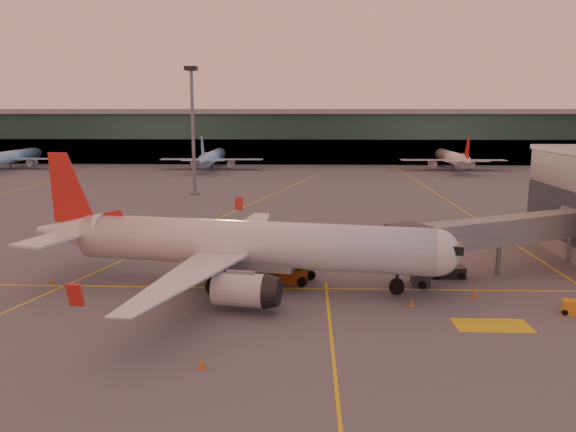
{
  "coord_description": "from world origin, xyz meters",
  "views": [
    {
      "loc": [
        3.13,
        -47.15,
        16.93
      ],
      "look_at": [
        0.88,
        16.45,
        5.0
      ],
      "focal_mm": 35.0,
      "sensor_mm": 36.0,
      "label": 1
    }
  ],
  "objects_px": {
    "gpu_cart": "(575,308)",
    "pushback_tug": "(447,270)",
    "main_airplane": "(237,245)",
    "catering_truck": "(287,255)"
  },
  "relations": [
    {
      "from": "main_airplane",
      "to": "pushback_tug",
      "type": "distance_m",
      "value": 21.86
    },
    {
      "from": "gpu_cart",
      "to": "pushback_tug",
      "type": "bearing_deg",
      "value": 145.87
    },
    {
      "from": "catering_truck",
      "to": "pushback_tug",
      "type": "relative_size",
      "value": 1.82
    },
    {
      "from": "main_airplane",
      "to": "catering_truck",
      "type": "relative_size",
      "value": 6.45
    },
    {
      "from": "main_airplane",
      "to": "catering_truck",
      "type": "xyz_separation_m",
      "value": [
        4.73,
        2.12,
        -1.5
      ]
    },
    {
      "from": "main_airplane",
      "to": "pushback_tug",
      "type": "height_order",
      "value": "main_airplane"
    },
    {
      "from": "pushback_tug",
      "to": "catering_truck",
      "type": "bearing_deg",
      "value": -175.12
    },
    {
      "from": "catering_truck",
      "to": "main_airplane",
      "type": "bearing_deg",
      "value": -135.2
    },
    {
      "from": "pushback_tug",
      "to": "gpu_cart",
      "type": "bearing_deg",
      "value": -53.7
    },
    {
      "from": "gpu_cart",
      "to": "pushback_tug",
      "type": "relative_size",
      "value": 0.65
    }
  ]
}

